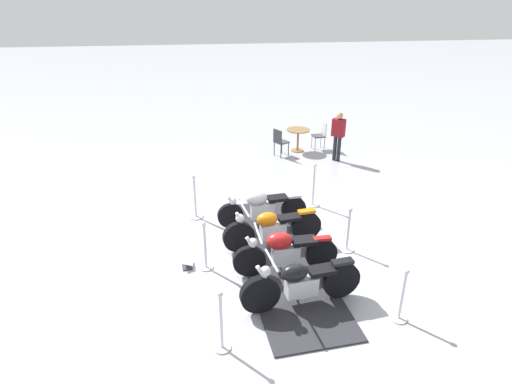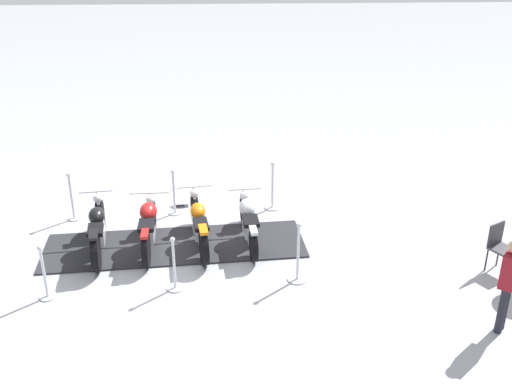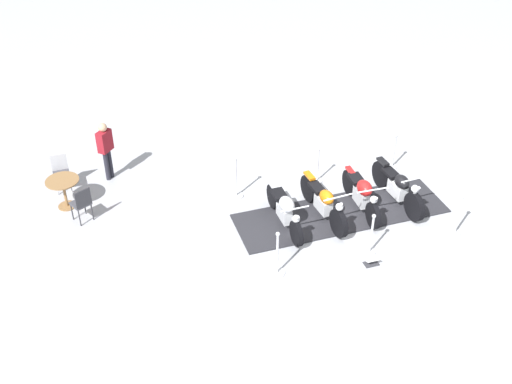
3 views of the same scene
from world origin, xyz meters
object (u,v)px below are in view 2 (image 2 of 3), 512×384
(stanchion_right_rear, at_px, (72,202))
(stanchion_right_mid, at_px, (174,198))
(motorcycle_black, at_px, (98,229))
(cafe_chair_near_table, at_px, (500,245))
(stanchion_left_front, at_px, (298,263))
(motorcycle_maroon, at_px, (149,224))
(stanchion_left_rear, at_px, (45,280))
(stanchion_right_front, at_px, (272,194))
(stanchion_left_mid, at_px, (175,272))
(info_placard, at_px, (181,203))
(bystander_person, at_px, (509,278))
(motorcycle_copper, at_px, (199,223))
(motorcycle_chrome, at_px, (248,220))

(stanchion_right_rear, bearing_deg, stanchion_right_mid, 94.22)
(motorcycle_black, xyz_separation_m, cafe_chair_near_table, (1.12, 7.47, 0.06))
(motorcycle_black, distance_m, stanchion_left_front, 3.96)
(motorcycle_maroon, bearing_deg, stanchion_left_rear, 134.79)
(stanchion_right_front, relative_size, stanchion_left_mid, 1.09)
(stanchion_right_rear, relative_size, stanchion_left_mid, 1.06)
(motorcycle_black, height_order, info_placard, motorcycle_black)
(stanchion_left_rear, bearing_deg, motorcycle_black, 159.24)
(motorcycle_black, bearing_deg, bystander_person, -120.41)
(stanchion_left_mid, bearing_deg, info_placard, -178.17)
(motorcycle_copper, relative_size, stanchion_left_front, 1.91)
(stanchion_left_mid, relative_size, cafe_chair_near_table, 1.10)
(stanchion_right_rear, bearing_deg, info_placard, 103.26)
(info_placard, relative_size, bystander_person, 0.21)
(motorcycle_maroon, xyz_separation_m, cafe_chair_near_table, (1.20, 6.49, 0.03))
(motorcycle_chrome, relative_size, motorcycle_black, 0.97)
(motorcycle_chrome, relative_size, info_placard, 6.39)
(stanchion_left_front, xyz_separation_m, cafe_chair_near_table, (-0.14, 3.71, 0.19))
(stanchion_right_rear, bearing_deg, stanchion_left_rear, 4.22)
(stanchion_right_rear, xyz_separation_m, info_placard, (-0.54, 2.29, -0.34))
(stanchion_left_rear, bearing_deg, stanchion_right_front, 128.81)
(bystander_person, bearing_deg, motorcycle_chrome, 0.54)
(motorcycle_chrome, relative_size, stanchion_left_mid, 2.08)
(stanchion_right_rear, distance_m, stanchion_right_front, 4.37)
(stanchion_right_rear, bearing_deg, motorcycle_black, 29.92)
(motorcycle_maroon, height_order, stanchion_right_mid, stanchion_right_mid)
(stanchion_right_rear, xyz_separation_m, stanchion_right_mid, (-0.16, 2.18, -0.02))
(info_placard, bearing_deg, motorcycle_chrome, -54.10)
(stanchion_right_front, height_order, stanchion_left_rear, stanchion_right_front)
(stanchion_right_front, height_order, cafe_chair_near_table, stanchion_right_front)
(stanchion_right_rear, bearing_deg, motorcycle_chrome, 72.38)
(stanchion_left_front, distance_m, info_placard, 3.96)
(motorcycle_black, bearing_deg, motorcycle_maroon, -92.58)
(motorcycle_copper, height_order, stanchion_left_front, stanchion_left_front)
(motorcycle_copper, distance_m, stanchion_left_front, 2.29)
(stanchion_left_mid, bearing_deg, stanchion_left_front, 94.22)
(motorcycle_black, xyz_separation_m, stanchion_left_mid, (1.42, 1.58, -0.15))
(motorcycle_maroon, height_order, stanchion_left_rear, stanchion_left_rear)
(stanchion_right_mid, relative_size, bystander_person, 0.65)
(stanchion_right_mid, xyz_separation_m, cafe_chair_near_table, (2.71, 6.11, 0.16))
(motorcycle_black, height_order, cafe_chair_near_table, motorcycle_black)
(motorcycle_chrome, xyz_separation_m, stanchion_left_front, (1.49, 0.83, -0.13))
(cafe_chair_near_table, xyz_separation_m, bystander_person, (1.75, -0.69, 0.42))
(stanchion_left_front, bearing_deg, bystander_person, 62.01)
(motorcycle_copper, relative_size, stanchion_left_mid, 2.15)
(motorcycle_copper, xyz_separation_m, motorcycle_maroon, (0.06, -0.97, 0.04))
(stanchion_right_mid, distance_m, stanchion_left_mid, 3.01)
(stanchion_right_front, height_order, bystander_person, bystander_person)
(motorcycle_copper, relative_size, stanchion_right_front, 1.97)
(stanchion_right_front, distance_m, info_placard, 2.10)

